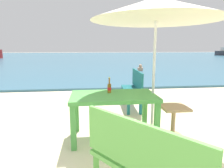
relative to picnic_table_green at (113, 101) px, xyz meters
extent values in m
cube|color=#386B84|center=(0.35, 28.75, -0.61)|extent=(120.00, 50.00, 0.08)
cube|color=#4C9E47|center=(0.00, 0.00, 0.08)|extent=(1.40, 0.80, 0.06)
cube|color=#4C9E47|center=(-0.64, -0.34, -0.30)|extent=(0.08, 0.08, 0.70)
cube|color=#4C9E47|center=(0.64, -0.34, -0.30)|extent=(0.08, 0.08, 0.70)
cube|color=#4C9E47|center=(-0.64, 0.34, -0.30)|extent=(0.08, 0.08, 0.70)
cube|color=#4C9E47|center=(0.64, 0.34, -0.30)|extent=(0.08, 0.08, 0.70)
cylinder|color=brown|center=(-0.05, 0.14, 0.19)|extent=(0.06, 0.06, 0.16)
cone|color=brown|center=(-0.05, 0.14, 0.27)|extent=(0.06, 0.06, 0.03)
cylinder|color=brown|center=(-0.05, 0.14, 0.32)|extent=(0.03, 0.03, 0.09)
cylinder|color=red|center=(-0.05, 0.14, 0.18)|extent=(0.07, 0.07, 0.05)
cylinder|color=gold|center=(-0.05, 0.14, 0.37)|extent=(0.03, 0.03, 0.01)
cylinder|color=silver|center=(0.69, 0.04, 0.50)|extent=(0.04, 0.04, 2.30)
cone|color=beige|center=(0.69, 0.04, 1.47)|extent=(2.10, 2.10, 0.36)
cube|color=tan|center=(1.03, -0.06, -0.13)|extent=(0.44, 0.44, 0.04)
cylinder|color=tan|center=(1.03, -0.06, -0.40)|extent=(0.07, 0.07, 0.50)
cylinder|color=tan|center=(1.03, -0.06, -0.64)|extent=(0.32, 0.32, 0.03)
cube|color=#196066|center=(0.64, 1.64, -0.20)|extent=(0.41, 1.22, 0.05)
cube|color=#196066|center=(0.80, 1.63, 0.08)|extent=(0.10, 1.20, 0.44)
cube|color=#196066|center=(0.53, 2.19, -0.44)|extent=(0.06, 0.06, 0.42)
cube|color=#196066|center=(0.48, 1.09, -0.44)|extent=(0.06, 0.06, 0.42)
cube|color=#196066|center=(0.81, 2.18, -0.44)|extent=(0.06, 0.06, 0.42)
cube|color=#196066|center=(0.76, 1.08, -0.44)|extent=(0.06, 0.06, 0.42)
cube|color=#60B24C|center=(0.00, -1.66, 0.08)|extent=(0.78, 0.96, 0.44)
cube|color=#60B24C|center=(-0.11, -1.04, -0.44)|extent=(0.06, 0.06, 0.42)
cylinder|color=tan|center=(2.76, 8.74, -0.47)|extent=(0.34, 0.34, 0.20)
sphere|color=tan|center=(2.76, 8.74, -0.27)|extent=(0.21, 0.21, 0.21)
camera|label=1|loc=(-0.37, -3.06, 0.87)|focal=30.81mm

